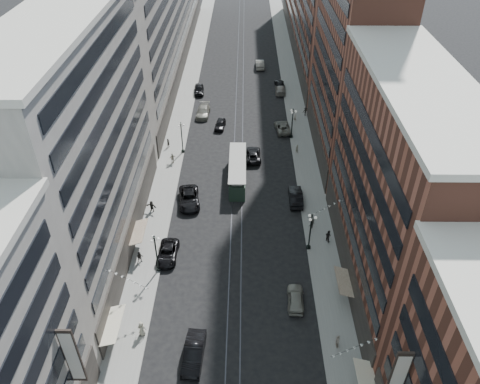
{
  "coord_description": "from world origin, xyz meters",
  "views": [
    {
      "loc": [
        0.97,
        -11.42,
        41.15
      ],
      "look_at": [
        0.48,
        37.29,
        5.0
      ],
      "focal_mm": 35.0,
      "sensor_mm": 36.0,
      "label": 1
    }
  ],
  "objects_px": {
    "pedestrian_1": "(142,329)",
    "pedestrian_9": "(306,111)",
    "car_12": "(280,84)",
    "lamppost_sw_mid": "(182,136)",
    "pedestrian_extra_2": "(295,118)",
    "car_2": "(168,253)",
    "car_4": "(296,298)",
    "pedestrian_extra_1": "(312,224)",
    "car_10": "(296,196)",
    "lamppost_sw_far": "(156,252)",
    "car_5": "(194,353)",
    "pedestrian_7": "(328,236)",
    "pedestrian_5": "(152,206)",
    "lamppost_se_far": "(310,230)",
    "pedestrian_4": "(338,342)",
    "pedestrian_8": "(297,149)",
    "pedestrian_extra_0": "(168,143)",
    "car_9": "(199,89)",
    "car_extra_1": "(280,89)",
    "car_8": "(203,111)",
    "car_14": "(260,64)",
    "pedestrian_6": "(173,158)",
    "streetcar": "(238,172)",
    "car_7": "(189,198)",
    "car_11": "(283,127)",
    "car_extra_0": "(253,155)"
  },
  "relations": [
    {
      "from": "car_5",
      "to": "pedestrian_7",
      "type": "distance_m",
      "value": 23.37
    },
    {
      "from": "pedestrian_8",
      "to": "pedestrian_extra_0",
      "type": "height_order",
      "value": "pedestrian_8"
    },
    {
      "from": "lamppost_se_far",
      "to": "pedestrian_4",
      "type": "distance_m",
      "value": 14.74
    },
    {
      "from": "lamppost_se_far",
      "to": "car_4",
      "type": "height_order",
      "value": "lamppost_se_far"
    },
    {
      "from": "car_8",
      "to": "car_14",
      "type": "xyz_separation_m",
      "value": [
        11.3,
        23.84,
        0.04
      ]
    },
    {
      "from": "car_4",
      "to": "pedestrian_extra_2",
      "type": "bearing_deg",
      "value": -92.11
    },
    {
      "from": "car_12",
      "to": "car_14",
      "type": "xyz_separation_m",
      "value": [
        -3.9,
        10.72,
        0.17
      ]
    },
    {
      "from": "car_8",
      "to": "pedestrian_6",
      "type": "relative_size",
      "value": 3.29
    },
    {
      "from": "car_2",
      "to": "car_4",
      "type": "bearing_deg",
      "value": -23.44
    },
    {
      "from": "streetcar",
      "to": "car_extra_1",
      "type": "xyz_separation_m",
      "value": [
        8.4,
        31.47,
        -0.72
      ]
    },
    {
      "from": "car_12",
      "to": "pedestrian_9",
      "type": "relative_size",
      "value": 2.88
    },
    {
      "from": "car_2",
      "to": "car_extra_1",
      "type": "height_order",
      "value": "car_extra_1"
    },
    {
      "from": "lamppost_sw_far",
      "to": "car_14",
      "type": "bearing_deg",
      "value": 77.96
    },
    {
      "from": "pedestrian_7",
      "to": "pedestrian_extra_0",
      "type": "distance_m",
      "value": 33.09
    },
    {
      "from": "car_9",
      "to": "car_12",
      "type": "relative_size",
      "value": 1.01
    },
    {
      "from": "car_4",
      "to": "car_5",
      "type": "height_order",
      "value": "car_5"
    },
    {
      "from": "lamppost_sw_far",
      "to": "pedestrian_1",
      "type": "xyz_separation_m",
      "value": [
        -0.3,
        -9.2,
        -2.01
      ]
    },
    {
      "from": "car_4",
      "to": "pedestrian_5",
      "type": "relative_size",
      "value": 2.6
    },
    {
      "from": "lamppost_sw_mid",
      "to": "pedestrian_extra_2",
      "type": "bearing_deg",
      "value": 28.9
    },
    {
      "from": "car_11",
      "to": "car_12",
      "type": "xyz_separation_m",
      "value": [
        0.54,
        18.93,
        -0.05
      ]
    },
    {
      "from": "pedestrian_5",
      "to": "pedestrian_9",
      "type": "xyz_separation_m",
      "value": [
        24.3,
        29.04,
        -0.02
      ]
    },
    {
      "from": "car_4",
      "to": "pedestrian_extra_2",
      "type": "height_order",
      "value": "pedestrian_extra_2"
    },
    {
      "from": "car_2",
      "to": "pedestrian_5",
      "type": "bearing_deg",
      "value": 112.41
    },
    {
      "from": "lamppost_sw_far",
      "to": "car_11",
      "type": "xyz_separation_m",
      "value": [
        17.06,
        34.56,
        -2.35
      ]
    },
    {
      "from": "car_7",
      "to": "car_8",
      "type": "relative_size",
      "value": 1.07
    },
    {
      "from": "car_5",
      "to": "pedestrian_1",
      "type": "relative_size",
      "value": 2.88
    },
    {
      "from": "pedestrian_7",
      "to": "pedestrian_extra_0",
      "type": "height_order",
      "value": "pedestrian_7"
    },
    {
      "from": "pedestrian_5",
      "to": "car_extra_1",
      "type": "xyz_separation_m",
      "value": [
        20.2,
        39.52,
        -0.27
      ]
    },
    {
      "from": "pedestrian_7",
      "to": "lamppost_se_far",
      "type": "bearing_deg",
      "value": 77.56
    },
    {
      "from": "car_4",
      "to": "lamppost_sw_mid",
      "type": "bearing_deg",
      "value": -60.61
    },
    {
      "from": "streetcar",
      "to": "car_9",
      "type": "xyz_separation_m",
      "value": [
        -8.4,
        31.02,
        -0.64
      ]
    },
    {
      "from": "car_7",
      "to": "car_14",
      "type": "relative_size",
      "value": 1.16
    },
    {
      "from": "car_9",
      "to": "pedestrian_extra_1",
      "type": "bearing_deg",
      "value": -70.1
    },
    {
      "from": "pedestrian_8",
      "to": "pedestrian_extra_2",
      "type": "bearing_deg",
      "value": -122.33
    },
    {
      "from": "car_8",
      "to": "pedestrian_7",
      "type": "distance_m",
      "value": 39.62
    },
    {
      "from": "lamppost_sw_mid",
      "to": "pedestrian_7",
      "type": "bearing_deg",
      "value": -45.77
    },
    {
      "from": "lamppost_sw_far",
      "to": "pedestrian_4",
      "type": "relative_size",
      "value": 3.3
    },
    {
      "from": "car_9",
      "to": "pedestrian_8",
      "type": "height_order",
      "value": "pedestrian_8"
    },
    {
      "from": "car_4",
      "to": "car_5",
      "type": "xyz_separation_m",
      "value": [
        -10.67,
        -7.19,
        0.13
      ]
    },
    {
      "from": "pedestrian_extra_1",
      "to": "pedestrian_5",
      "type": "bearing_deg",
      "value": -46.57
    },
    {
      "from": "car_4",
      "to": "car_2",
      "type": "bearing_deg",
      "value": -22.31
    },
    {
      "from": "car_2",
      "to": "lamppost_se_far",
      "type": "bearing_deg",
      "value": 6.87
    },
    {
      "from": "pedestrian_4",
      "to": "car_14",
      "type": "relative_size",
      "value": 0.32
    },
    {
      "from": "pedestrian_1",
      "to": "pedestrian_9",
      "type": "distance_m",
      "value": 54.15
    },
    {
      "from": "lamppost_sw_mid",
      "to": "car_5",
      "type": "height_order",
      "value": "lamppost_sw_mid"
    },
    {
      "from": "lamppost_sw_far",
      "to": "pedestrian_7",
      "type": "distance_m",
      "value": 21.81
    },
    {
      "from": "lamppost_sw_mid",
      "to": "car_11",
      "type": "relative_size",
      "value": 1.03
    },
    {
      "from": "pedestrian_extra_1",
      "to": "car_10",
      "type": "bearing_deg",
      "value": -112.76
    },
    {
      "from": "lamppost_sw_far",
      "to": "car_extra_0",
      "type": "height_order",
      "value": "lamppost_sw_far"
    },
    {
      "from": "lamppost_sw_far",
      "to": "pedestrian_6",
      "type": "relative_size",
      "value": 3.18
    }
  ]
}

